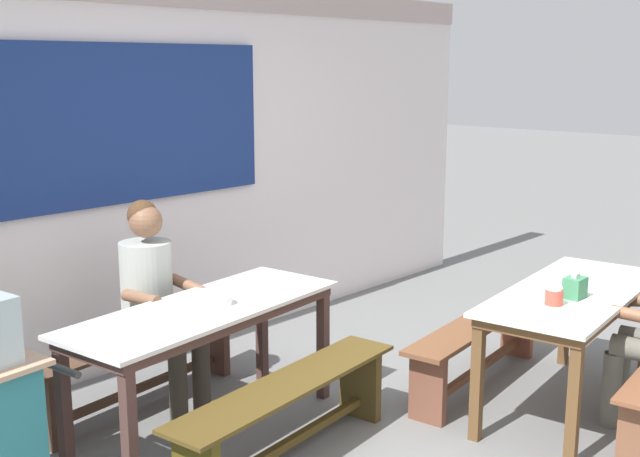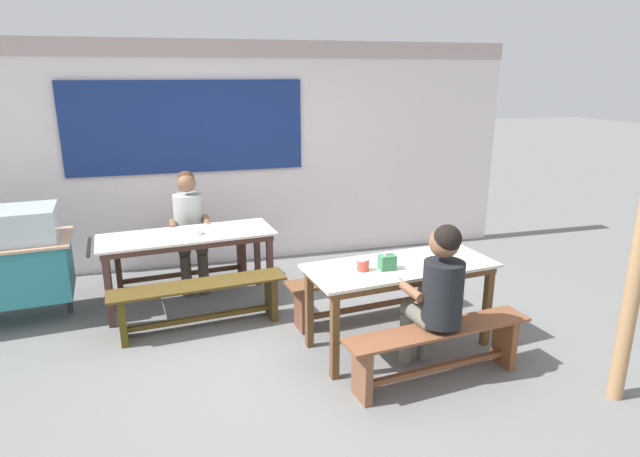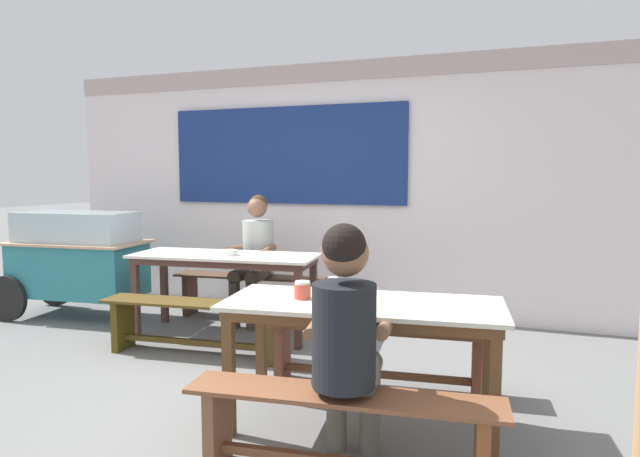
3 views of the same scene
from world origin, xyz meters
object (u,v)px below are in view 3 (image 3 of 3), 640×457
at_px(bench_near_back, 376,346).
at_px(condiment_jar, 302,290).
at_px(dining_table_near, 362,315).
at_px(food_cart, 77,256).
at_px(dining_table_far, 225,263).
at_px(bench_far_front, 196,320).
at_px(person_near_front, 346,332).
at_px(bench_far_back, 249,291).
at_px(bench_near_front, 342,425).
at_px(tissue_box, 333,291).
at_px(person_center_facing, 255,251).
at_px(soup_bowl, 230,253).

xyz_separation_m(bench_near_back, condiment_jar, (-0.29, -0.64, 0.50)).
relative_size(dining_table_near, food_cart, 0.96).
height_order(dining_table_far, condiment_jar, condiment_jar).
xyz_separation_m(bench_far_front, person_near_front, (1.70, -1.32, 0.44)).
relative_size(bench_far_back, food_cart, 0.93).
relative_size(bench_near_front, condiment_jar, 14.92).
bearing_deg(tissue_box, person_center_facing, 126.80).
bearing_deg(bench_far_back, soup_bowl, -77.90).
xyz_separation_m(bench_far_front, person_center_facing, (-0.02, 1.13, 0.43)).
bearing_deg(dining_table_far, person_center_facing, 85.11).
bearing_deg(dining_table_near, dining_table_far, 140.68).
relative_size(bench_far_back, tissue_box, 10.89).
bearing_deg(person_near_front, dining_table_far, 132.51).
distance_m(bench_far_back, bench_near_back, 2.18).
bearing_deg(dining_table_far, condiment_jar, -46.98).
bearing_deg(bench_near_back, person_center_facing, 140.12).
bearing_deg(soup_bowl, person_center_facing, 93.06).
relative_size(dining_table_far, soup_bowl, 12.48).
relative_size(bench_far_front, tissue_box, 10.99).
xyz_separation_m(dining_table_near, bench_near_back, (-0.07, 0.60, -0.37)).
relative_size(person_near_front, condiment_jar, 12.16).
bearing_deg(bench_near_front, person_near_front, 91.74).
distance_m(condiment_jar, soup_bowl, 1.88).
distance_m(person_center_facing, tissue_box, 2.49).
bearing_deg(dining_table_near, person_center_facing, 130.67).
bearing_deg(bench_far_back, bench_far_front, -84.16).
bearing_deg(dining_table_near, soup_bowl, 140.27).
bearing_deg(bench_far_front, person_center_facing, 90.80).
height_order(dining_table_near, bench_near_front, dining_table_near).
bearing_deg(condiment_jar, dining_table_near, 7.70).
relative_size(person_center_facing, tissue_box, 8.66).
height_order(person_near_front, condiment_jar, person_near_front).
xyz_separation_m(bench_near_front, soup_bowl, (-1.68, 1.94, 0.49)).
bearing_deg(bench_far_front, condiment_jar, -33.24).
bearing_deg(tissue_box, bench_near_front, -66.86).
distance_m(bench_near_back, condiment_jar, 0.87).
height_order(bench_far_front, bench_near_front, same).
relative_size(dining_table_near, person_center_facing, 1.30).
distance_m(bench_far_front, food_cart, 1.98).
height_order(dining_table_near, bench_far_back, dining_table_near).
bearing_deg(person_center_facing, tissue_box, -53.20).
xyz_separation_m(dining_table_far, food_cart, (-1.78, 0.05, -0.04)).
distance_m(bench_near_back, soup_bowl, 1.78).
bearing_deg(food_cart, person_center_facing, 14.81).
relative_size(dining_table_far, dining_table_near, 1.06).
relative_size(bench_far_back, person_center_facing, 1.26).
height_order(bench_near_front, person_near_front, person_near_front).
distance_m(dining_table_far, condiment_jar, 1.97).
relative_size(food_cart, condiment_jar, 16.71).
bearing_deg(person_near_front, bench_far_front, 142.10).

